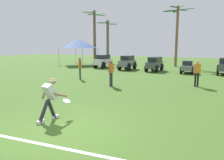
{
  "coord_description": "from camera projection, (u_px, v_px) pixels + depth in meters",
  "views": [
    {
      "loc": [
        4.11,
        -4.75,
        2.48
      ],
      "look_at": [
        -0.26,
        3.95,
        0.9
      ],
      "focal_mm": 35.0,
      "sensor_mm": 36.0,
      "label": 1
    }
  ],
  "objects": [
    {
      "name": "teammate_deep",
      "position": [
        111.0,
        71.0,
        13.03
      ],
      "size": [
        0.2,
        0.49,
        1.56
      ],
      "color": "#33333D",
      "rests_on": "ground_plane"
    },
    {
      "name": "frisbee_in_flight",
      "position": [
        67.0,
        101.0,
        7.53
      ],
      "size": [
        0.3,
        0.31,
        0.12
      ],
      "color": "white"
    },
    {
      "name": "parked_car_slot_a",
      "position": [
        103.0,
        61.0,
        23.61
      ],
      "size": [
        1.24,
        2.38,
        1.4
      ],
      "color": "silver",
      "rests_on": "ground_plane"
    },
    {
      "name": "ground_plane",
      "position": [
        60.0,
        130.0,
        6.4
      ],
      "size": [
        80.0,
        80.0,
        0.0
      ],
      "primitive_type": "plane",
      "color": "#3E6122"
    },
    {
      "name": "parked_car_slot_c",
      "position": [
        155.0,
        64.0,
        20.56
      ],
      "size": [
        1.23,
        2.43,
        1.34
      ],
      "color": "#474C51",
      "rests_on": "ground_plane"
    },
    {
      "name": "event_tent",
      "position": [
        79.0,
        43.0,
        26.51
      ],
      "size": [
        3.57,
        3.57,
        3.16
      ],
      "color": "#B2B5BA",
      "rests_on": "ground_plane"
    },
    {
      "name": "palm_tree_left_of_centre",
      "position": [
        108.0,
        39.0,
        29.29
      ],
      "size": [
        3.02,
        3.51,
        5.65
      ],
      "color": "brown",
      "rests_on": "ground_plane"
    },
    {
      "name": "palm_tree_right_of_centre",
      "position": [
        177.0,
        30.0,
        24.32
      ],
      "size": [
        3.64,
        3.15,
        6.7
      ],
      "color": "brown",
      "rests_on": "ground_plane"
    },
    {
      "name": "teammate_midfield",
      "position": [
        80.0,
        66.0,
        15.66
      ],
      "size": [
        0.38,
        0.42,
        1.56
      ],
      "color": "#33333D",
      "rests_on": "ground_plane"
    },
    {
      "name": "palm_tree_far_left",
      "position": [
        95.0,
        33.0,
        28.88
      ],
      "size": [
        3.19,
        3.47,
        6.87
      ],
      "color": "brown",
      "rests_on": "ground_plane"
    },
    {
      "name": "teammate_near_sideline",
      "position": [
        197.0,
        71.0,
        12.91
      ],
      "size": [
        0.41,
        0.39,
        1.56
      ],
      "color": "black",
      "rests_on": "ground_plane"
    },
    {
      "name": "field_line_paint",
      "position": [
        35.0,
        143.0,
        5.57
      ],
      "size": [
        21.32,
        2.01,
        0.01
      ],
      "primitive_type": "cube",
      "rotation": [
        0.0,
        0.0,
        0.09
      ],
      "color": "white",
      "rests_on": "ground_plane"
    },
    {
      "name": "parked_car_slot_d",
      "position": [
        188.0,
        67.0,
        19.18
      ],
      "size": [
        1.18,
        2.24,
        1.1
      ],
      "color": "slate",
      "rests_on": "ground_plane"
    },
    {
      "name": "frisbee_thrower",
      "position": [
        50.0,
        97.0,
        7.17
      ],
      "size": [
        0.56,
        1.1,
        1.39
      ],
      "color": "#23232D",
      "rests_on": "ground_plane"
    },
    {
      "name": "parked_car_slot_b",
      "position": [
        127.0,
        62.0,
        21.81
      ],
      "size": [
        1.17,
        2.36,
        1.4
      ],
      "color": "slate",
      "rests_on": "ground_plane"
    }
  ]
}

